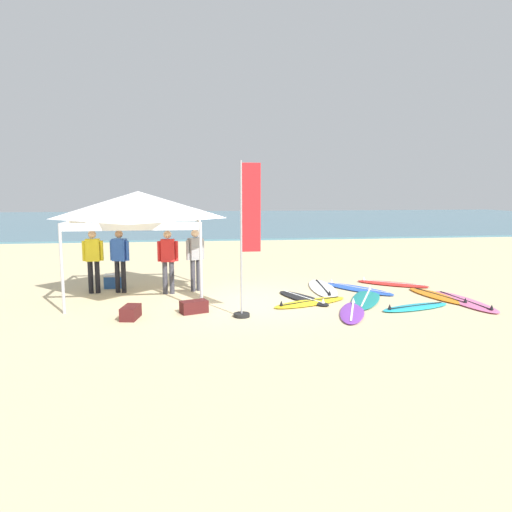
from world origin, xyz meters
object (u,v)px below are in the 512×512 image
at_px(surfboard_pink, 465,301).
at_px(surfboard_white, 323,288).
at_px(surfboard_blue, 358,289).
at_px(person_yellow, 93,257).
at_px(surfboard_purple, 352,312).
at_px(banner_flag, 247,246).
at_px(gear_bag_near_tent, 131,312).
at_px(person_red, 168,258).
at_px(canopy_tent, 138,205).
at_px(surfboard_teal, 366,298).
at_px(surfboard_black, 303,298).
at_px(surfboard_cyan, 415,307).
at_px(gear_bag_by_pole, 194,307).
at_px(person_blue, 120,257).
at_px(cooler_box, 113,281).
at_px(person_grey, 195,256).
at_px(surfboard_red, 392,284).
at_px(surfboard_yellow, 310,302).
at_px(surfboard_orange, 439,296).

height_order(surfboard_pink, surfboard_white, same).
height_order(surfboard_pink, surfboard_blue, same).
relative_size(surfboard_white, person_yellow, 1.51).
height_order(surfboard_purple, banner_flag, banner_flag).
bearing_deg(surfboard_white, gear_bag_near_tent, -153.97).
bearing_deg(person_red, gear_bag_near_tent, -106.08).
height_order(canopy_tent, person_red, canopy_tent).
height_order(surfboard_teal, surfboard_black, same).
relative_size(surfboard_cyan, gear_bag_near_tent, 3.27).
height_order(surfboard_cyan, surfboard_purple, same).
bearing_deg(surfboard_cyan, gear_bag_by_pole, 176.61).
xyz_separation_m(surfboard_black, surfboard_cyan, (2.41, -1.27, 0.00)).
height_order(surfboard_white, person_yellow, person_yellow).
height_order(person_blue, person_yellow, same).
relative_size(person_blue, cooler_box, 3.42).
xyz_separation_m(surfboard_white, person_grey, (-3.54, 0.26, 0.95)).
bearing_deg(person_red, surfboard_blue, -2.25).
bearing_deg(surfboard_red, surfboard_cyan, -102.85).
distance_m(surfboard_white, surfboard_purple, 2.67).
bearing_deg(person_grey, surfboard_yellow, -34.23).
bearing_deg(gear_bag_near_tent, person_grey, 62.02).
bearing_deg(surfboard_pink, surfboard_purple, -168.36).
xyz_separation_m(surfboard_purple, gear_bag_by_pole, (-3.55, 0.57, 0.10)).
distance_m(surfboard_pink, surfboard_purple, 3.19).
relative_size(person_red, banner_flag, 0.50).
relative_size(banner_flag, gear_bag_near_tent, 5.67).
bearing_deg(surfboard_red, gear_bag_near_tent, -158.93).
xyz_separation_m(surfboard_white, cooler_box, (-5.88, 1.01, 0.16)).
distance_m(surfboard_teal, surfboard_red, 2.26).
bearing_deg(surfboard_yellow, surfboard_red, 33.31).
height_order(surfboard_black, banner_flag, banner_flag).
xyz_separation_m(surfboard_cyan, cooler_box, (-7.46, 3.43, 0.16)).
height_order(person_red, banner_flag, banner_flag).
relative_size(surfboard_purple, cooler_box, 4.11).
height_order(surfboard_red, gear_bag_by_pole, gear_bag_by_pole).
xyz_separation_m(canopy_tent, surfboard_teal, (5.72, -1.14, -2.35)).
bearing_deg(surfboard_orange, surfboard_pink, -62.40).
bearing_deg(surfboard_pink, banner_flag, -174.11).
relative_size(surfboard_pink, gear_bag_by_pole, 4.07).
bearing_deg(gear_bag_near_tent, gear_bag_by_pole, 13.28).
bearing_deg(surfboard_yellow, surfboard_cyan, -18.65).
height_order(surfboard_yellow, surfboard_blue, same).
bearing_deg(surfboard_black, gear_bag_by_pole, -160.88).
bearing_deg(person_red, person_blue, 166.11).
bearing_deg(surfboard_cyan, surfboard_yellow, 161.35).
xyz_separation_m(surfboard_red, gear_bag_by_pole, (-5.82, -2.45, 0.10)).
relative_size(surfboard_white, surfboard_purple, 1.26).
xyz_separation_m(surfboard_pink, surfboard_orange, (-0.33, 0.63, 0.00)).
distance_m(surfboard_teal, person_blue, 6.62).
bearing_deg(gear_bag_near_tent, surfboard_pink, 2.85).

